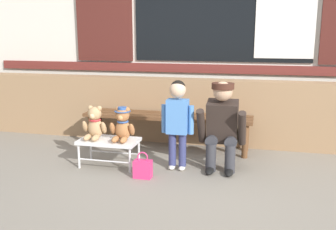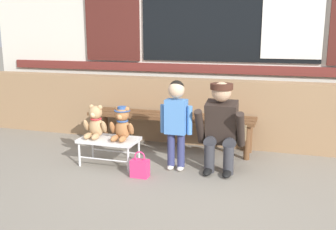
{
  "view_description": "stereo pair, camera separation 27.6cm",
  "coord_description": "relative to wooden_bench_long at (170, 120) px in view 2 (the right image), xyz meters",
  "views": [
    {
      "loc": [
        0.55,
        -3.42,
        1.43
      ],
      "look_at": [
        -0.42,
        0.54,
        0.55
      ],
      "focal_mm": 40.6,
      "sensor_mm": 36.0,
      "label": 1
    },
    {
      "loc": [
        0.82,
        -3.34,
        1.43
      ],
      "look_at": [
        -0.42,
        0.54,
        0.55
      ],
      "focal_mm": 40.6,
      "sensor_mm": 36.0,
      "label": 2
    }
  ],
  "objects": [
    {
      "name": "shop_facade",
      "position": [
        0.56,
        0.88,
        1.42
      ],
      "size": [
        7.39,
        0.26,
        3.57
      ],
      "color": "silver",
      "rests_on": "ground"
    },
    {
      "name": "brick_low_wall",
      "position": [
        0.56,
        0.37,
        0.05
      ],
      "size": [
        7.25,
        0.25,
        0.85
      ],
      "primitive_type": "cube",
      "color": "#997551",
      "rests_on": "ground"
    },
    {
      "name": "teddy_bear_plain",
      "position": [
        -0.62,
        -0.77,
        0.09
      ],
      "size": [
        0.28,
        0.26,
        0.36
      ],
      "color": "tan",
      "rests_on": "small_display_bench"
    },
    {
      "name": "handbag_on_ground",
      "position": [
        0.0,
        -1.02,
        -0.28
      ],
      "size": [
        0.18,
        0.11,
        0.27
      ],
      "color": "#E53370",
      "rests_on": "ground"
    },
    {
      "name": "teddy_bear_with_hat",
      "position": [
        -0.3,
        -0.77,
        0.1
      ],
      "size": [
        0.28,
        0.27,
        0.36
      ],
      "color": "#A86B3D",
      "rests_on": "small_display_bench"
    },
    {
      "name": "wooden_bench_long",
      "position": [
        0.0,
        0.0,
        0.0
      ],
      "size": [
        2.1,
        0.4,
        0.44
      ],
      "color": "brown",
      "rests_on": "ground"
    },
    {
      "name": "adult_crouching",
      "position": [
        0.75,
        -0.58,
        0.11
      ],
      "size": [
        0.5,
        0.49,
        0.95
      ],
      "color": "#333338",
      "rests_on": "ground"
    },
    {
      "name": "ground_plane",
      "position": [
        0.56,
        -1.06,
        -0.37
      ],
      "size": [
        60.0,
        60.0,
        0.0
      ],
      "primitive_type": "plane",
      "color": "gray"
    },
    {
      "name": "small_display_bench",
      "position": [
        -0.46,
        -0.77,
        -0.11
      ],
      "size": [
        0.64,
        0.36,
        0.3
      ],
      "color": "silver",
      "rests_on": "ground"
    },
    {
      "name": "child_standing",
      "position": [
        0.29,
        -0.7,
        0.22
      ],
      "size": [
        0.35,
        0.18,
        0.96
      ],
      "color": "navy",
      "rests_on": "ground"
    }
  ]
}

